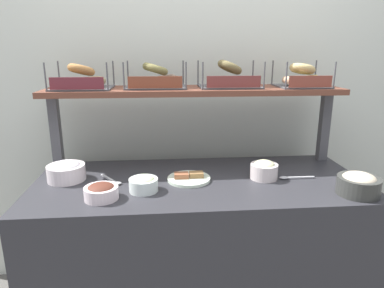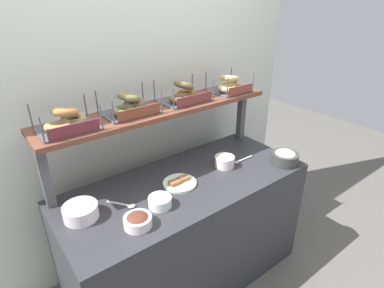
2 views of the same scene
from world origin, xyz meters
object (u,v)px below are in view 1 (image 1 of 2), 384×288
bagel_basket_plain (301,78)px  bowl_cream_cheese (66,171)px  bagel_basket_cinnamon_raisin (229,79)px  bowl_chocolate_spread (101,191)px  bowl_potato_salad (264,169)px  serving_plate_white (189,178)px  bagel_basket_poppy (155,79)px  bagel_basket_everything (82,80)px  serving_spoon_by_edge (113,181)px  bowl_tuna_salad (359,184)px  serving_spoon_near_plate (291,178)px  bowl_scallion_spread (143,183)px

bagel_basket_plain → bowl_cream_cheese: bearing=-170.9°
bowl_cream_cheese → bagel_basket_cinnamon_raisin: 0.98m
bowl_chocolate_spread → bowl_potato_salad: (0.78, 0.18, 0.01)m
serving_plate_white → bagel_basket_poppy: bagel_basket_poppy is taller
bagel_basket_everything → bagel_basket_cinnamon_raisin: bagel_basket_cinnamon_raisin is taller
bowl_chocolate_spread → serving_spoon_by_edge: bowl_chocolate_spread is taller
bagel_basket_poppy → bagel_basket_cinnamon_raisin: bearing=-0.8°
bowl_cream_cheese → bagel_basket_cinnamon_raisin: bagel_basket_cinnamon_raisin is taller
bowl_chocolate_spread → serving_spoon_by_edge: bearing=83.1°
bowl_potato_salad → bagel_basket_plain: size_ratio=0.50×
bowl_tuna_salad → bowl_potato_salad: bearing=147.9°
bowl_tuna_salad → bagel_basket_cinnamon_raisin: (-0.50, 0.52, 0.43)m
bagel_basket_poppy → serving_plate_white: bearing=-61.2°
bagel_basket_everything → bagel_basket_poppy: bearing=3.4°
serving_plate_white → bagel_basket_plain: bearing=22.0°
bagel_basket_cinnamon_raisin → bowl_cream_cheese: bearing=-165.3°
bowl_cream_cheese → bagel_basket_poppy: bagel_basket_poppy is taller
serving_spoon_near_plate → bagel_basket_cinnamon_raisin: 0.62m
bowl_chocolate_spread → bowl_potato_salad: 0.80m
bagel_basket_cinnamon_raisin → serving_plate_white: bearing=-130.8°
bowl_chocolate_spread → bowl_scallion_spread: bearing=21.5°
bowl_scallion_spread → serving_plate_white: size_ratio=0.62×
bowl_chocolate_spread → bagel_basket_poppy: bagel_basket_poppy is taller
bowl_potato_salad → bowl_cream_cheese: bearing=176.4°
bowl_scallion_spread → bagel_basket_cinnamon_raisin: (0.46, 0.40, 0.44)m
serving_plate_white → bagel_basket_plain: bagel_basket_plain is taller
bowl_chocolate_spread → serving_spoon_near_plate: size_ratio=0.81×
bowl_chocolate_spread → bowl_potato_salad: size_ratio=1.08×
serving_plate_white → bagel_basket_everything: 0.76m
bagel_basket_poppy → bagel_basket_plain: bearing=-2.1°
bowl_cream_cheese → bagel_basket_poppy: 0.66m
bowl_chocolate_spread → bowl_tuna_salad: bearing=-2.5°
bowl_cream_cheese → bowl_tuna_salad: (1.35, -0.29, 0.00)m
bowl_cream_cheese → bowl_tuna_salad: bearing=-12.2°
bowl_scallion_spread → bagel_basket_poppy: (0.06, 0.40, 0.44)m
serving_spoon_by_edge → bowl_cream_cheese: bearing=167.5°
bowl_scallion_spread → bagel_basket_poppy: size_ratio=0.41×
bowl_scallion_spread → bowl_cream_cheese: 0.43m
bagel_basket_poppy → bagel_basket_cinnamon_raisin: (0.40, -0.01, -0.00)m
bowl_chocolate_spread → serving_spoon_by_edge: 0.19m
bowl_tuna_salad → bagel_basket_everything: (-1.29, 0.50, 0.43)m
bowl_cream_cheese → bagel_basket_cinnamon_raisin: (0.85, 0.22, 0.43)m
bagel_basket_everything → bowl_cream_cheese: bearing=-107.9°
bowl_chocolate_spread → bagel_basket_poppy: size_ratio=0.46×
serving_spoon_by_edge → bagel_basket_plain: 1.15m
bagel_basket_cinnamon_raisin → bagel_basket_plain: (0.40, -0.02, 0.00)m
bowl_potato_salad → bagel_basket_everything: bagel_basket_everything is taller
bowl_cream_cheese → serving_plate_white: bowl_cream_cheese is taller
serving_spoon_by_edge → bagel_basket_everything: bagel_basket_everything is taller
bowl_chocolate_spread → bagel_basket_cinnamon_raisin: 0.91m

